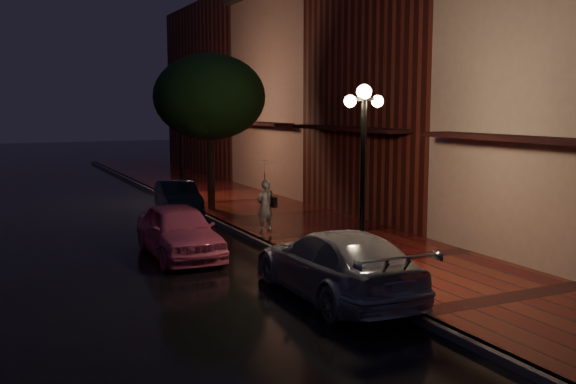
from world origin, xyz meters
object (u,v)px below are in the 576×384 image
navy_car (178,197)px  streetlamp_far (181,140)px  pink_car (179,231)px  silver_car (336,264)px  street_tree (210,100)px  parking_meter (270,206)px  woman_with_umbrella (265,184)px  streetlamp_near (363,170)px

navy_car → streetlamp_far: bearing=76.3°
pink_car → navy_car: pink_car is taller
pink_car → silver_car: 5.36m
navy_car → silver_car: (0.00, -11.85, 0.11)m
street_tree → navy_car: (-1.21, 0.35, -3.63)m
street_tree → parking_meter: street_tree is taller
silver_car → streetlamp_far: bearing=-92.3°
woman_with_umbrella → parking_meter: 1.00m
streetlamp_near → streetlamp_far: size_ratio=1.00×
streetlamp_far → pink_car: size_ratio=1.04×
silver_car → woman_with_umbrella: woman_with_umbrella is taller
streetlamp_far → streetlamp_near: bearing=-90.0°
silver_car → streetlamp_near: bearing=-150.5°
silver_car → street_tree: bearing=-94.6°
parking_meter → navy_car: bearing=104.9°
streetlamp_far → navy_car: bearing=-109.7°
silver_car → parking_meter: silver_car is taller
silver_car → woman_with_umbrella: size_ratio=2.19×
streetlamp_near → woman_with_umbrella: streetlamp_near is taller
navy_car → woman_with_umbrella: bearing=-71.4°
streetlamp_far → woman_with_umbrella: (0.25, -8.06, -0.96)m
silver_car → woman_with_umbrella: 6.63m
parking_meter → woman_with_umbrella: bearing=-131.7°
pink_car → woman_with_umbrella: 3.58m
streetlamp_far → pink_car: bearing=-106.9°
navy_car → parking_meter: parking_meter is taller
woman_with_umbrella → parking_meter: size_ratio=1.90×
woman_with_umbrella → streetlamp_near: bearing=72.2°
streetlamp_far → silver_car: streetlamp_far is taller
streetlamp_near → navy_car: (-0.95, 11.35, -1.99)m
navy_car → parking_meter: bearing=-65.9°
pink_car → woman_with_umbrella: size_ratio=1.84×
parking_meter → silver_car: bearing=-106.1°
streetlamp_near → woman_with_umbrella: 6.03m
navy_car → street_tree: bearing=-10.3°
streetlamp_far → navy_car: size_ratio=1.16×
streetlamp_far → silver_car: size_ratio=0.87×
pink_car → streetlamp_far: bearing=73.9°
streetlamp_far → woman_with_umbrella: size_ratio=1.91×
pink_car → silver_car: silver_car is taller
silver_car → parking_meter: 7.13m
street_tree → woman_with_umbrella: size_ratio=2.57×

